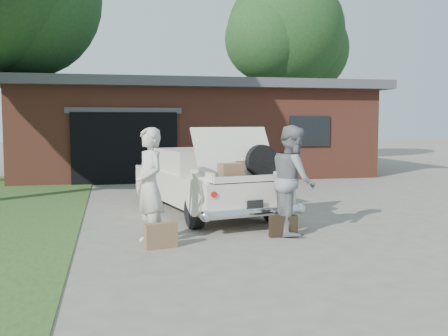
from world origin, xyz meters
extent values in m
plane|color=gray|center=(0.00, 0.00, 0.00)|extent=(90.00, 90.00, 0.00)
cube|color=brown|center=(1.00, 11.50, 1.50)|extent=(12.00, 7.00, 3.00)
cube|color=#4C4C51|center=(1.00, 11.50, 3.15)|extent=(12.80, 7.80, 0.30)
cube|color=black|center=(-1.50, 8.05, 1.10)|extent=(3.20, 0.30, 2.20)
cube|color=#4C4C51|center=(-1.50, 7.98, 2.25)|extent=(3.50, 0.12, 0.18)
cube|color=black|center=(4.50, 7.98, 1.60)|extent=(1.40, 0.08, 1.00)
cylinder|color=#38281E|center=(6.24, 15.58, 2.44)|extent=(0.44, 0.44, 4.89)
sphere|color=#294C1F|center=(6.24, 15.58, 6.11)|extent=(5.53, 5.53, 5.53)
sphere|color=#294C1F|center=(7.48, 16.14, 5.41)|extent=(4.15, 4.15, 4.15)
sphere|color=#294C1F|center=(5.13, 14.89, 5.68)|extent=(3.87, 3.87, 3.87)
cube|color=beige|center=(-0.03, 2.49, 0.57)|extent=(2.63, 4.79, 0.59)
cube|color=beige|center=(-0.08, 2.75, 1.09)|extent=(1.84, 2.08, 0.47)
cube|color=black|center=(-0.26, 3.59, 1.07)|extent=(1.39, 0.36, 0.40)
cube|color=black|center=(0.10, 1.91, 1.07)|extent=(1.39, 0.36, 0.40)
cylinder|color=black|center=(-0.49, 0.81, 0.30)|extent=(0.32, 0.63, 0.60)
cylinder|color=black|center=(1.07, 1.14, 0.30)|extent=(0.32, 0.63, 0.60)
cylinder|color=black|center=(-1.13, 3.83, 0.30)|extent=(0.32, 0.63, 0.60)
cylinder|color=black|center=(0.43, 4.16, 0.30)|extent=(0.32, 0.63, 0.60)
cylinder|color=silver|center=(0.45, 0.23, 0.36)|extent=(1.85, 0.55, 0.16)
cylinder|color=#A5140F|center=(-0.29, 0.13, 0.71)|extent=(0.13, 0.11, 0.11)
cylinder|color=#A5140F|center=(1.17, 0.44, 0.71)|extent=(0.13, 0.11, 0.11)
cube|color=black|center=(0.46, 0.21, 0.50)|extent=(0.31, 0.08, 0.15)
cube|color=black|center=(0.33, 0.80, 0.88)|extent=(1.58, 1.27, 0.04)
cube|color=beige|center=(-0.38, 0.65, 0.97)|extent=(0.26, 0.99, 0.16)
cube|color=beige|center=(1.04, 0.95, 0.97)|extent=(0.26, 0.99, 0.16)
cube|color=beige|center=(0.44, 0.31, 0.93)|extent=(1.43, 0.36, 0.11)
cube|color=beige|center=(0.28, 1.03, 1.35)|extent=(1.60, 0.86, 0.92)
cube|color=#4C2A20|center=(-0.03, 0.95, 0.97)|extent=(0.53, 0.40, 0.15)
cube|color=#8A6346|center=(0.13, 0.61, 1.04)|extent=(0.46, 0.35, 0.28)
cube|color=black|center=(0.41, 1.09, 0.99)|extent=(0.67, 0.51, 0.19)
cube|color=#9E7B50|center=(0.44, 1.01, 1.13)|extent=(0.44, 0.33, 0.14)
cylinder|color=black|center=(0.75, 0.84, 1.19)|extent=(0.61, 0.27, 0.60)
imported|color=beige|center=(-1.35, -0.11, 0.91)|extent=(0.63, 0.77, 1.82)
imported|color=gray|center=(1.08, 0.05, 0.93)|extent=(0.83, 1.00, 1.85)
cube|color=#836043|center=(-1.22, -0.50, 0.19)|extent=(0.52, 0.27, 0.38)
cube|color=black|center=(0.84, -0.15, 0.18)|extent=(0.47, 0.16, 0.36)
camera|label=1|loc=(-1.94, -8.31, 1.90)|focal=42.00mm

